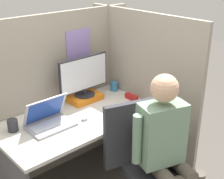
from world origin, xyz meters
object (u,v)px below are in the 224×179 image
Objects in this scene: monitor at (84,76)px; person at (167,142)px; coffee_mug at (114,86)px; stapler at (132,97)px; laptop at (49,121)px; paper_box at (85,98)px; office_chair at (147,162)px; pen_cup at (13,125)px; carrot_toy at (118,118)px.

person is at bearing -91.33° from monitor.
coffee_mug is at bearing -1.29° from monitor.
monitor is 0.51m from stapler.
coffee_mug is at bearing 12.31° from laptop.
stapler is at bearing -39.98° from paper_box.
person is at bearing -71.54° from office_chair.
pen_cup is at bearing 131.39° from office_chair.
coffee_mug is (0.03, 0.29, 0.02)m from stapler.
office_chair is at bearing -94.64° from paper_box.
carrot_toy is 1.50× the size of pen_cup.
stapler is 0.82m from person.
carrot_toy is 0.12× the size of person.
paper_box is 0.79m from pen_cup.
pen_cup is (-1.16, -0.07, 0.01)m from coffee_mug.
paper_box is 0.57m from laptop.
coffee_mug is 1.17m from pen_cup.
paper_box is 2.27× the size of stapler.
paper_box is 0.25× the size of person.
paper_box is at bearing 5.46° from pen_cup.
paper_box is 0.23m from monitor.
monitor reaches higher than office_chair.
office_chair is at bearing -94.63° from monitor.
person is at bearing -88.09° from carrot_toy.
office_chair reaches higher than coffee_mug.
monitor is 5.43× the size of pen_cup.
pen_cup is at bearing -176.60° from coffee_mug.
paper_box is at bearing 88.67° from person.
coffee_mug is (0.42, 0.51, 0.02)m from carrot_toy.
coffee_mug is (0.45, 0.88, 0.27)m from office_chair.
person is (0.05, -0.14, 0.24)m from office_chair.
coffee_mug is (0.91, 0.20, -0.00)m from laptop.
person is 1.10m from coffee_mug.
carrot_toy is (0.49, -0.31, -0.03)m from laptop.
pen_cup is at bearing 169.10° from stapler.
person reaches higher than office_chair.
coffee_mug is at bearing 3.40° from pen_cup.
pen_cup is at bearing -174.34° from monitor.
coffee_mug is (0.40, 1.02, 0.03)m from person.
laptop is 0.97m from person.
paper_box is 0.32× the size of office_chair.
laptop is 3.71× the size of pen_cup.
office_chair reaches higher than paper_box.
stapler is at bearing 54.46° from office_chair.
office_chair is (-0.03, -0.37, -0.24)m from carrot_toy.
person reaches higher than paper_box.
carrot_toy is (-0.04, -0.52, -0.23)m from monitor.
laptop is 0.58m from carrot_toy.
pen_cup reaches higher than paper_box.
coffee_mug is at bearing -0.87° from paper_box.
monitor reaches higher than laptop.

